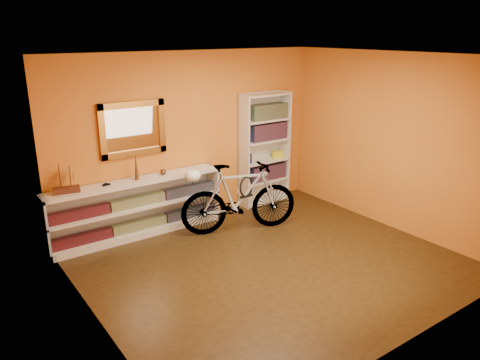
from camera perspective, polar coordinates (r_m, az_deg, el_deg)
floor at (r=6.15m, az=3.84°, el=-10.15°), size 4.50×4.00×0.01m
ceiling at (r=5.44m, az=4.43°, el=14.92°), size 4.50×4.00×0.01m
back_wall at (r=7.26m, az=-6.00°, el=5.21°), size 4.50×0.01×2.60m
left_wall at (r=4.63m, az=-18.04°, el=-3.01°), size 0.01×4.00×2.60m
right_wall at (r=7.26m, az=18.05°, el=4.42°), size 0.01×4.00×2.60m
gilt_mirror at (r=6.77m, az=-12.94°, el=6.09°), size 0.98×0.06×0.78m
wall_socket at (r=8.00m, az=-0.09°, el=-1.33°), size 0.09×0.02×0.09m
console_unit at (r=6.92m, az=-12.40°, el=-3.35°), size 2.60×0.35×0.85m
cd_row_lower at (r=7.00m, az=-12.20°, el=-5.34°), size 2.50×0.13×0.14m
cd_row_upper at (r=6.87m, az=-12.39°, el=-2.54°), size 2.50×0.13×0.14m
model_ship at (r=6.44m, az=-20.57°, el=0.16°), size 0.35×0.18×0.39m
toy_car at (r=6.64m, az=-15.99°, el=-0.64°), size 0.00×0.00×0.00m
bronze_ornament at (r=6.74m, az=-12.57°, el=1.58°), size 0.07×0.07×0.38m
decorative_orb at (r=6.94m, az=-9.37°, el=0.99°), size 0.09×0.09×0.09m
bookcase at (r=7.93m, az=3.02°, el=3.76°), size 0.90×0.30×1.90m
book_row_a at (r=8.07m, az=3.26°, el=1.02°), size 0.70×0.22×0.26m
book_row_b at (r=7.89m, az=3.35°, el=5.96°), size 0.70×0.22×0.28m
book_row_c at (r=7.83m, az=3.39°, el=8.36°), size 0.70×0.22×0.25m
travel_mug at (r=7.75m, az=1.19°, el=2.65°), size 0.07×0.07×0.16m
red_tin at (r=7.71m, az=1.78°, el=8.03°), size 0.17×0.17×0.20m
yellow_bag at (r=8.09m, az=4.58°, el=3.13°), size 0.19×0.15×0.13m
bicycle at (r=6.87m, az=-0.08°, el=-2.15°), size 1.02×1.85×1.05m
helmet at (r=6.59m, az=-5.80°, el=0.55°), size 0.24×0.22×0.18m
u_lock at (r=6.85m, az=0.77°, el=-0.83°), size 0.24×0.03×0.24m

